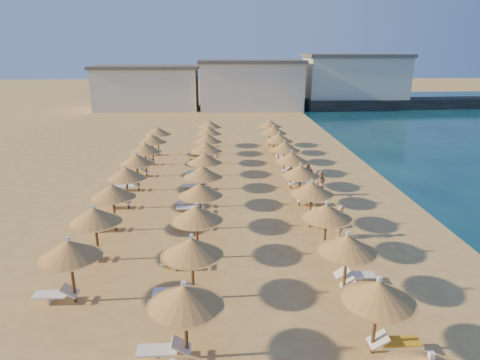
{
  "coord_description": "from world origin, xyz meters",
  "views": [
    {
      "loc": [
        -1.8,
        -21.02,
        9.11
      ],
      "look_at": [
        -0.71,
        4.0,
        1.3
      ],
      "focal_mm": 32.0,
      "sensor_mm": 36.0,
      "label": 1
    }
  ],
  "objects_px": {
    "parasol_row_east": "(300,172)",
    "beachgoer_a": "(339,221)",
    "beachgoer_c": "(308,174)",
    "parasol_row_west": "(202,173)",
    "jetty": "(401,104)",
    "beachgoer_b": "(320,184)"
  },
  "relations": [
    {
      "from": "parasol_row_east",
      "to": "beachgoer_a",
      "type": "distance_m",
      "value": 4.91
    },
    {
      "from": "jetty",
      "to": "parasol_row_west",
      "type": "xyz_separation_m",
      "value": [
        -29.03,
        -41.53,
        1.37
      ]
    },
    {
      "from": "parasol_row_east",
      "to": "beachgoer_a",
      "type": "relative_size",
      "value": 20.03
    },
    {
      "from": "beachgoer_a",
      "to": "beachgoer_c",
      "type": "distance_m",
      "value": 8.43
    },
    {
      "from": "parasol_row_west",
      "to": "beachgoer_c",
      "type": "xyz_separation_m",
      "value": [
        6.98,
        3.83,
        -1.31
      ]
    },
    {
      "from": "beachgoer_b",
      "to": "beachgoer_c",
      "type": "distance_m",
      "value": 2.22
    },
    {
      "from": "jetty",
      "to": "beachgoer_a",
      "type": "relative_size",
      "value": 17.29
    },
    {
      "from": "parasol_row_west",
      "to": "jetty",
      "type": "bearing_deg",
      "value": 55.05
    },
    {
      "from": "jetty",
      "to": "beachgoer_b",
      "type": "relative_size",
      "value": 18.54
    },
    {
      "from": "parasol_row_west",
      "to": "beachgoer_a",
      "type": "bearing_deg",
      "value": -33.63
    },
    {
      "from": "parasol_row_east",
      "to": "parasol_row_west",
      "type": "xyz_separation_m",
      "value": [
        -5.73,
        0.0,
        0.0
      ]
    },
    {
      "from": "parasol_row_east",
      "to": "jetty",
      "type": "bearing_deg",
      "value": 60.71
    },
    {
      "from": "jetty",
      "to": "parasol_row_west",
      "type": "relative_size",
      "value": 0.86
    },
    {
      "from": "jetty",
      "to": "beachgoer_c",
      "type": "height_order",
      "value": "beachgoer_c"
    },
    {
      "from": "beachgoer_b",
      "to": "parasol_row_west",
      "type": "bearing_deg",
      "value": -108.78
    },
    {
      "from": "beachgoer_a",
      "to": "beachgoer_c",
      "type": "bearing_deg",
      "value": -170.04
    },
    {
      "from": "parasol_row_east",
      "to": "beachgoer_b",
      "type": "bearing_deg",
      "value": 45.04
    },
    {
      "from": "beachgoer_a",
      "to": "beachgoer_c",
      "type": "height_order",
      "value": "beachgoer_a"
    },
    {
      "from": "parasol_row_west",
      "to": "beachgoer_b",
      "type": "xyz_separation_m",
      "value": [
        7.38,
        1.65,
        -1.31
      ]
    },
    {
      "from": "beachgoer_a",
      "to": "parasol_row_west",
      "type": "bearing_deg",
      "value": -113.21
    },
    {
      "from": "beachgoer_c",
      "to": "beachgoer_b",
      "type": "bearing_deg",
      "value": -49.81
    },
    {
      "from": "parasol_row_east",
      "to": "parasol_row_west",
      "type": "bearing_deg",
      "value": 180.0
    }
  ]
}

